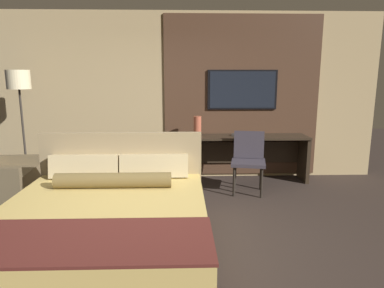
% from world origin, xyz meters
% --- Properties ---
extents(ground_plane, '(16.00, 16.00, 0.00)m').
position_xyz_m(ground_plane, '(0.00, 0.00, 0.00)').
color(ground_plane, '#332823').
extents(wall_back_tv_panel, '(7.20, 0.09, 2.80)m').
position_xyz_m(wall_back_tv_panel, '(0.19, 2.59, 1.40)').
color(wall_back_tv_panel, tan).
rests_on(wall_back_tv_panel, ground_plane).
extents(bed, '(2.01, 2.25, 1.06)m').
position_xyz_m(bed, '(-0.52, -0.09, 0.31)').
color(bed, '#33281E').
rests_on(bed, ground_plane).
extents(desk, '(2.13, 0.50, 0.77)m').
position_xyz_m(desk, '(1.27, 2.32, 0.53)').
color(desk, '#2D2319').
rests_on(desk, ground_plane).
extents(tv, '(1.17, 0.04, 0.66)m').
position_xyz_m(tv, '(1.27, 2.52, 1.52)').
color(tv, black).
extents(desk_chair, '(0.58, 0.58, 0.92)m').
position_xyz_m(desk_chair, '(1.26, 1.75, 0.56)').
color(desk_chair, '#38333D').
rests_on(desk_chair, ground_plane).
extents(armchair_by_window, '(0.85, 0.86, 0.81)m').
position_xyz_m(armchair_by_window, '(-2.30, 1.41, 0.28)').
color(armchair_by_window, brown).
rests_on(armchair_by_window, ground_plane).
extents(floor_lamp, '(0.34, 0.34, 1.84)m').
position_xyz_m(floor_lamp, '(-2.18, 1.95, 1.55)').
color(floor_lamp, '#282623').
rests_on(floor_lamp, ground_plane).
extents(vase_tall, '(0.12, 0.12, 0.34)m').
position_xyz_m(vase_tall, '(0.50, 2.22, 0.94)').
color(vase_tall, '#B2563D').
rests_on(vase_tall, desk).
extents(book, '(0.25, 0.20, 0.03)m').
position_xyz_m(book, '(1.19, 2.30, 0.79)').
color(book, '#332D28').
rests_on(book, desk).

